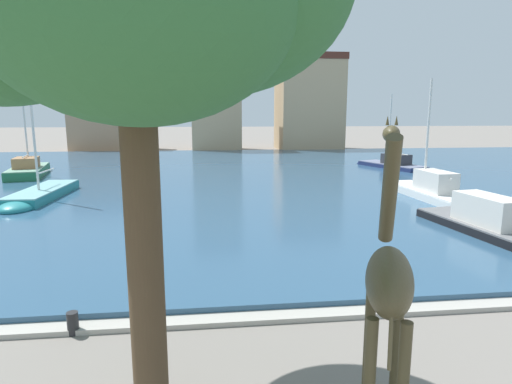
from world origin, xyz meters
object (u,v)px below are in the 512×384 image
Objects in this scene: giraffe_statue at (388,283)px; sailboat_navy at (388,165)px; mooring_bollard at (73,323)px; sailboat_teal at (38,197)px; sailboat_grey at (145,154)px; shade_tree at (144,1)px; sailboat_green at (30,171)px; sailboat_black at (507,233)px; sailboat_white at (425,191)px.

sailboat_navy reaches higher than giraffe_statue.
sailboat_teal is at bearing 112.72° from mooring_bollard.
sailboat_grey reaches higher than giraffe_statue.
shade_tree reaches higher than sailboat_grey.
giraffe_statue is 0.55× the size of sailboat_teal.
sailboat_teal is at bearing -155.40° from sailboat_navy.
sailboat_black reaches higher than sailboat_green.
sailboat_teal is 15.02m from mooring_bollard.
sailboat_teal is (-11.18, 17.37, -1.95)m from giraffe_statue.
giraffe_statue is 0.65× the size of sailboat_green.
shade_tree is at bearing -64.25° from sailboat_teal.
sailboat_green is at bearing -177.35° from sailboat_navy.
sailboat_white is at bearing -3.91° from sailboat_teal.
sailboat_grey is at bearing 150.84° from sailboat_navy.
mooring_bollard is at bearing -139.49° from sailboat_white.
giraffe_statue reaches higher than mooring_bollard.
mooring_bollard is at bearing -125.97° from sailboat_navy.
sailboat_teal is at bearing -95.66° from sailboat_grey.
sailboat_navy is 27.89m from sailboat_green.
giraffe_statue is at bearing -135.05° from sailboat_black.
sailboat_teal is at bearing 176.09° from sailboat_white.
sailboat_black is 1.08× the size of shade_tree.
giraffe_statue is at bearing -33.16° from mooring_bollard.
sailboat_black is 16.85× the size of mooring_bollard.
sailboat_grey is (-8.92, 40.22, -1.88)m from giraffe_statue.
sailboat_white is 30.27m from sailboat_grey.
shade_tree reaches higher than giraffe_statue.
sailboat_teal is at bearing 122.77° from giraffe_statue.
sailboat_green is (-24.49, 10.98, 0.01)m from sailboat_white.
shade_tree is at bearing -147.93° from sailboat_black.
shade_tree reaches higher than sailboat_white.
sailboat_white is at bearing -24.14° from sailboat_green.
sailboat_green is at bearing 155.86° from sailboat_white.
sailboat_teal is 1.00× the size of sailboat_black.
sailboat_teal is 1.26× the size of sailboat_grey.
shade_tree is at bearing -65.16° from sailboat_green.
sailboat_grey is at bearing 64.33° from sailboat_green.
shade_tree is (-3.25, 0.92, 3.79)m from giraffe_statue.
shade_tree is at bearing -120.06° from sailboat_navy.
sailboat_navy is (3.36, 12.26, -0.10)m from sailboat_white.
shade_tree is at bearing -129.59° from sailboat_white.
shade_tree is 6.80m from mooring_bollard.
sailboat_black is (-4.59, -20.29, 0.07)m from sailboat_navy.
giraffe_statue is 31.04m from sailboat_green.
sailboat_white is 15.59× the size of mooring_bollard.
shade_tree is (-15.81, -27.32, 5.69)m from sailboat_navy.
sailboat_grey reaches higher than sailboat_white.
sailboat_white reaches higher than giraffe_statue.
sailboat_white is at bearing 60.07° from giraffe_statue.
sailboat_green is at bearing -115.67° from sailboat_grey.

